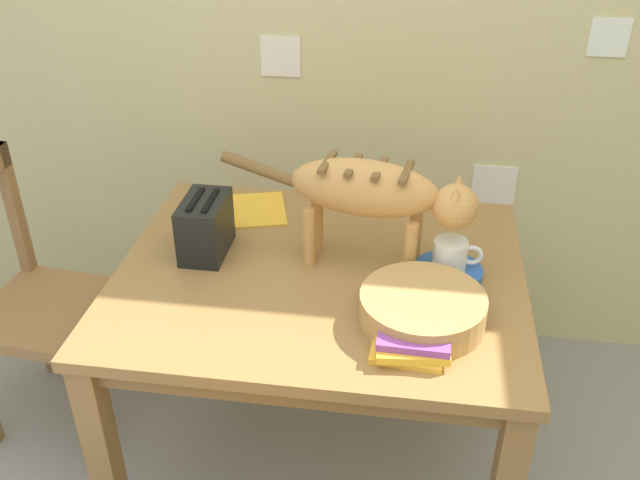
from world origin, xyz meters
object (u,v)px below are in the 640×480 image
Objects in this scene: magazine at (245,210)px; saucer_bowl at (448,273)px; wooden_chair_far at (36,305)px; dining_table at (320,296)px; coffee_mug at (451,255)px; book_stack at (411,341)px; wicker_basket at (422,308)px; toaster at (205,227)px; cat at (376,194)px.

saucer_bowl is at bearing -40.00° from magazine.
saucer_bowl is at bearing 93.16° from wooden_chair_far.
saucer_bowl is at bearing 2.47° from dining_table.
wooden_chair_far is (-1.31, 0.05, -0.29)m from saucer_bowl.
magazine is (-0.29, 0.31, 0.09)m from dining_table.
coffee_mug is 0.71× the size of book_stack.
wicker_basket is at bearing 83.41° from wooden_chair_far.
wicker_basket reaches higher than dining_table.
saucer_bowl is 0.60× the size of wicker_basket.
magazine is at bearing 155.82° from coffee_mug.
wooden_chair_far is (-0.61, 0.02, -0.36)m from toaster.
wicker_basket is at bearing -34.29° from dining_table.
dining_table is at bearing 130.27° from book_stack.
magazine is at bearing 138.98° from wicker_basket.
coffee_mug is at bearing -39.89° from magazine.
book_stack is at bearing -30.91° from toaster.
toaster reaches higher than saucer_bowl.
book_stack is at bearing 26.62° from cat.
dining_table is 0.37m from saucer_bowl.
dining_table is 0.98m from wooden_chair_far.
book_stack is 0.60× the size of wicker_basket.
cat is at bearing -46.67° from magazine.
coffee_mug reaches higher than saucer_bowl.
coffee_mug is (0.21, -0.03, -0.16)m from cat.
wicker_basket reaches higher than magazine.
magazine is 0.77m from wicker_basket.
dining_table is at bearing -8.34° from toaster.
wicker_basket is at bearing 79.15° from book_stack.
toaster is (-0.71, 0.03, 0.01)m from coffee_mug.
wicker_basket is 0.34× the size of wooden_chair_far.
wooden_chair_far is at bearing 167.98° from wicker_basket.
saucer_bowl is at bearing -2.85° from toaster.
saucer_bowl is 0.73× the size of magazine.
wooden_chair_far is at bearing -175.74° from magazine.
magazine is 1.35× the size of book_stack.
wooden_chair_far reaches higher than toaster.
cat is at bearing 108.49° from book_stack.
cat reaches higher than coffee_mug.
saucer_bowl is 0.23m from wicker_basket.
toaster is at bearing -82.42° from cat.
wicker_basket is (0.02, 0.12, 0.01)m from book_stack.
wooden_chair_far is at bearing 177.73° from coffee_mug.
wooden_chair_far reaches higher than book_stack.
dining_table is at bearing 91.38° from wooden_chair_far.
dining_table is at bearing 145.71° from wicker_basket.
coffee_mug is at bearing -2.84° from toaster.
book_stack is 1.32m from wooden_chair_far.
dining_table is 6.04× the size of saucer_bowl.
cat is 0.30m from saucer_bowl.
book_stack is (-0.09, -0.33, 0.01)m from saucer_bowl.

